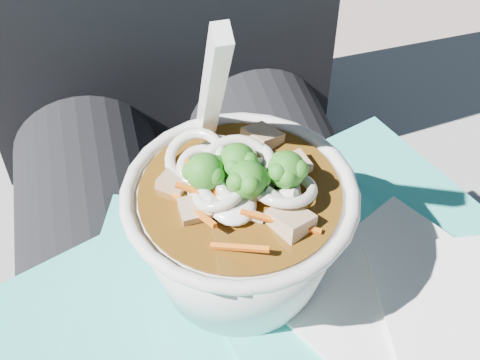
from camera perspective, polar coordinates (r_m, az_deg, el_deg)
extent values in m
cube|color=gray|center=(0.88, -3.48, -13.90)|extent=(1.02, 0.55, 0.44)
cylinder|color=black|center=(0.55, -10.94, -13.81)|extent=(0.14, 0.48, 0.14)
cylinder|color=black|center=(0.57, 7.16, -10.26)|extent=(0.14, 0.48, 0.14)
cube|color=#2EC1B5|center=(0.46, 3.33, -13.46)|extent=(0.13, 0.16, 0.00)
cube|color=#2EC1B5|center=(0.49, 3.25, -8.52)|extent=(0.13, 0.12, 0.00)
cube|color=#2EC1B5|center=(0.51, 11.60, -6.41)|extent=(0.15, 0.18, 0.00)
cube|color=#2EC1B5|center=(0.48, -8.82, -10.23)|extent=(0.17, 0.17, 0.00)
cube|color=#2EC1B5|center=(0.46, -6.78, -12.58)|extent=(0.25, 0.25, 0.00)
cube|color=#2EC1B5|center=(0.51, 9.85, -4.14)|extent=(0.24, 0.23, 0.00)
cube|color=#2EC1B5|center=(0.51, 2.79, -3.10)|extent=(0.20, 0.21, 0.00)
cube|color=#2EC1B5|center=(0.46, -2.13, -10.70)|extent=(0.24, 0.24, 0.00)
cube|color=#2EC1B5|center=(0.47, 6.78, -8.94)|extent=(0.18, 0.18, 0.00)
cube|color=white|center=(0.47, 14.37, -10.50)|extent=(0.19, 0.19, 0.00)
cube|color=white|center=(0.47, 18.42, -10.00)|extent=(0.12, 0.12, 0.00)
torus|color=silver|center=(0.41, 0.00, -1.16)|extent=(0.15, 0.15, 0.01)
cylinder|color=#4C2E0A|center=(0.41, 0.00, -1.44)|extent=(0.13, 0.13, 0.01)
torus|color=beige|center=(0.40, 2.17, -1.08)|extent=(0.07, 0.06, 0.03)
torus|color=beige|center=(0.40, -0.26, -0.55)|extent=(0.04, 0.04, 0.03)
torus|color=beige|center=(0.42, -3.86, 1.95)|extent=(0.05, 0.05, 0.03)
torus|color=beige|center=(0.41, -1.41, -0.74)|extent=(0.06, 0.06, 0.03)
torus|color=beige|center=(0.40, -1.31, -0.27)|extent=(0.05, 0.05, 0.03)
torus|color=beige|center=(0.40, -1.86, -0.83)|extent=(0.04, 0.04, 0.02)
torus|color=beige|center=(0.41, -0.26, 0.60)|extent=(0.07, 0.06, 0.04)
torus|color=beige|center=(0.41, 0.42, 0.58)|extent=(0.05, 0.06, 0.04)
torus|color=beige|center=(0.42, -3.24, 0.97)|extent=(0.04, 0.04, 0.02)
torus|color=beige|center=(0.42, -2.24, 1.78)|extent=(0.04, 0.04, 0.03)
torus|color=beige|center=(0.40, 3.86, -0.71)|extent=(0.05, 0.05, 0.02)
cylinder|color=beige|center=(0.39, 0.47, -1.95)|extent=(0.02, 0.02, 0.01)
cylinder|color=beige|center=(0.40, 3.15, -1.27)|extent=(0.03, 0.02, 0.02)
cylinder|color=beige|center=(0.42, 1.16, 1.22)|extent=(0.01, 0.03, 0.02)
cylinder|color=beige|center=(0.39, 4.19, -2.28)|extent=(0.03, 0.03, 0.02)
cylinder|color=beige|center=(0.39, -0.30, -2.64)|extent=(0.03, 0.02, 0.02)
cylinder|color=beige|center=(0.42, -1.97, 1.43)|extent=(0.02, 0.02, 0.02)
cylinder|color=#85AF54|center=(0.41, 3.91, -0.32)|extent=(0.01, 0.01, 0.01)
sphere|color=#196116|center=(0.40, 4.00, 0.87)|extent=(0.02, 0.02, 0.02)
sphere|color=#196116|center=(0.39, 4.07, 0.24)|extent=(0.01, 0.01, 0.01)
sphere|color=#196116|center=(0.39, 5.07, 0.91)|extent=(0.01, 0.01, 0.01)
sphere|color=#196116|center=(0.40, 3.52, 1.68)|extent=(0.01, 0.01, 0.01)
sphere|color=#196116|center=(0.39, 3.28, 0.70)|extent=(0.01, 0.01, 0.01)
cylinder|color=#85AF54|center=(0.41, -0.21, 0.37)|extent=(0.01, 0.01, 0.01)
sphere|color=#196116|center=(0.40, -0.21, 1.56)|extent=(0.02, 0.02, 0.02)
sphere|color=#196116|center=(0.39, -0.56, 1.11)|extent=(0.01, 0.01, 0.01)
sphere|color=#196116|center=(0.40, 0.86, 1.39)|extent=(0.01, 0.01, 0.01)
sphere|color=#196116|center=(0.40, 0.79, 1.41)|extent=(0.01, 0.01, 0.01)
sphere|color=#196116|center=(0.40, 0.76, 1.59)|extent=(0.01, 0.01, 0.01)
cylinder|color=#85AF54|center=(0.41, -2.97, -0.47)|extent=(0.01, 0.01, 0.01)
sphere|color=#196116|center=(0.40, -3.03, 0.72)|extent=(0.02, 0.02, 0.02)
sphere|color=#196116|center=(0.40, -4.16, 0.71)|extent=(0.01, 0.01, 0.01)
sphere|color=#196116|center=(0.40, -2.09, 1.34)|extent=(0.01, 0.01, 0.01)
sphere|color=#196116|center=(0.39, -2.17, 0.39)|extent=(0.01, 0.01, 0.01)
sphere|color=#196116|center=(0.40, -2.37, 1.40)|extent=(0.01, 0.01, 0.01)
cylinder|color=#85AF54|center=(0.40, 0.67, -1.15)|extent=(0.01, 0.01, 0.01)
sphere|color=#196116|center=(0.39, 0.68, 0.03)|extent=(0.02, 0.02, 0.02)
sphere|color=#196116|center=(0.38, 0.87, -0.41)|extent=(0.01, 0.01, 0.01)
sphere|color=#196116|center=(0.39, -0.33, -0.25)|extent=(0.01, 0.01, 0.01)
sphere|color=#196116|center=(0.39, -0.22, -0.11)|extent=(0.01, 0.01, 0.01)
sphere|color=#196116|center=(0.39, 1.82, 0.08)|extent=(0.01, 0.01, 0.01)
cube|color=orange|center=(0.40, 3.84, -1.32)|extent=(0.03, 0.03, 0.01)
cube|color=orange|center=(0.40, -2.36, -1.36)|extent=(0.04, 0.02, 0.01)
cube|color=orange|center=(0.39, 3.49, -3.58)|extent=(0.04, 0.02, 0.01)
cube|color=orange|center=(0.41, -1.00, 1.17)|extent=(0.04, 0.02, 0.01)
cube|color=orange|center=(0.40, -2.65, -0.33)|extent=(0.02, 0.04, 0.01)
cube|color=orange|center=(0.38, -0.01, -5.79)|extent=(0.03, 0.02, 0.01)
cube|color=orange|center=(0.40, -2.11, -0.19)|extent=(0.03, 0.04, 0.00)
cube|color=orange|center=(0.39, -4.02, -2.55)|extent=(0.02, 0.04, 0.01)
cube|color=#A17D5B|center=(0.42, 4.62, 1.09)|extent=(0.02, 0.02, 0.01)
cube|color=#A17D5B|center=(0.44, 1.90, 3.57)|extent=(0.03, 0.03, 0.02)
cube|color=#A17D5B|center=(0.41, -5.73, -0.49)|extent=(0.02, 0.02, 0.01)
cube|color=#A17D5B|center=(0.40, -3.88, -2.62)|extent=(0.02, 0.02, 0.01)
cube|color=#A17D5B|center=(0.39, 4.33, -3.55)|extent=(0.03, 0.03, 0.02)
ellipsoid|color=white|center=(0.40, -0.76, -1.80)|extent=(0.03, 0.04, 0.01)
cube|color=white|center=(0.40, -2.34, 7.89)|extent=(0.01, 0.07, 0.12)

